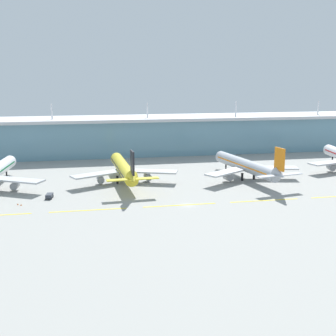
{
  "coord_description": "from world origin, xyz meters",
  "views": [
    {
      "loc": [
        -36.58,
        -154.43,
        48.26
      ],
      "look_at": [
        -0.95,
        35.24,
        7.0
      ],
      "focal_mm": 46.63,
      "sensor_mm": 36.0,
      "label": 1
    }
  ],
  "objects_px": {
    "airliner_far_middle": "(247,166)",
    "safety_cone_left_wingtip": "(21,205)",
    "pushback_tug": "(49,196)",
    "safety_cone_nose_front": "(18,204)",
    "airliner_near_middle": "(124,169)"
  },
  "relations": [
    {
      "from": "airliner_far_middle",
      "to": "safety_cone_nose_front",
      "type": "height_order",
      "value": "airliner_far_middle"
    },
    {
      "from": "airliner_near_middle",
      "to": "safety_cone_left_wingtip",
      "type": "xyz_separation_m",
      "value": [
        -41.41,
        -29.1,
        -6.09
      ]
    },
    {
      "from": "safety_cone_left_wingtip",
      "to": "safety_cone_nose_front",
      "type": "bearing_deg",
      "value": 140.78
    },
    {
      "from": "airliner_far_middle",
      "to": "safety_cone_nose_front",
      "type": "distance_m",
      "value": 102.96
    },
    {
      "from": "airliner_far_middle",
      "to": "pushback_tug",
      "type": "height_order",
      "value": "airliner_far_middle"
    },
    {
      "from": "airliner_near_middle",
      "to": "pushback_tug",
      "type": "relative_size",
      "value": 12.73
    },
    {
      "from": "safety_cone_left_wingtip",
      "to": "airliner_far_middle",
      "type": "bearing_deg",
      "value": 13.92
    },
    {
      "from": "pushback_tug",
      "to": "safety_cone_nose_front",
      "type": "xyz_separation_m",
      "value": [
        -11.1,
        -7.07,
        -0.75
      ]
    },
    {
      "from": "airliner_far_middle",
      "to": "pushback_tug",
      "type": "bearing_deg",
      "value": -169.59
    },
    {
      "from": "airliner_far_middle",
      "to": "safety_cone_left_wingtip",
      "type": "relative_size",
      "value": 84.56
    },
    {
      "from": "airliner_far_middle",
      "to": "pushback_tug",
      "type": "relative_size",
      "value": 12.67
    },
    {
      "from": "safety_cone_nose_front",
      "to": "pushback_tug",
      "type": "bearing_deg",
      "value": 32.52
    },
    {
      "from": "airliner_far_middle",
      "to": "pushback_tug",
      "type": "distance_m",
      "value": 90.63
    },
    {
      "from": "airliner_near_middle",
      "to": "safety_cone_nose_front",
      "type": "bearing_deg",
      "value": -146.71
    },
    {
      "from": "airliner_near_middle",
      "to": "pushback_tug",
      "type": "bearing_deg",
      "value": -146.45
    }
  ]
}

